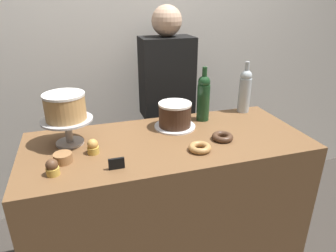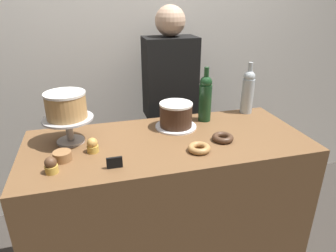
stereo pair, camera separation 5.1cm
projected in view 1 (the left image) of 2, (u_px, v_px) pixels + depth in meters
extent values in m
cube|color=silver|center=(132.00, 47.00, 2.24)|extent=(6.00, 0.05, 2.60)
cube|color=brown|center=(168.00, 212.00, 1.79)|extent=(1.48, 0.64, 0.95)
cylinder|color=#B2B2B7|center=(70.00, 142.00, 1.55)|extent=(0.14, 0.14, 0.01)
cylinder|color=#B2B2B7|center=(69.00, 131.00, 1.53)|extent=(0.04, 0.04, 0.11)
cylinder|color=#B2B2B7|center=(67.00, 120.00, 1.50)|extent=(0.25, 0.25, 0.01)
cylinder|color=tan|center=(65.00, 108.00, 1.48)|extent=(0.20, 0.20, 0.12)
cylinder|color=white|center=(63.00, 95.00, 1.45)|extent=(0.20, 0.20, 0.01)
cylinder|color=white|center=(175.00, 126.00, 1.75)|extent=(0.24, 0.24, 0.01)
cylinder|color=#3D2619|center=(175.00, 115.00, 1.72)|extent=(0.18, 0.18, 0.13)
cylinder|color=white|center=(175.00, 104.00, 1.69)|extent=(0.19, 0.19, 0.01)
cylinder|color=#193D1E|center=(203.00, 103.00, 1.81)|extent=(0.08, 0.08, 0.22)
sphere|color=#193D1E|center=(204.00, 82.00, 1.76)|extent=(0.07, 0.07, 0.07)
cylinder|color=#193D1E|center=(205.00, 73.00, 1.74)|extent=(0.03, 0.03, 0.08)
cylinder|color=#B2BCC1|center=(244.00, 95.00, 1.94)|extent=(0.08, 0.08, 0.22)
sphere|color=#B2BCC1|center=(246.00, 76.00, 1.89)|extent=(0.07, 0.07, 0.07)
cylinder|color=#B2BCC1|center=(247.00, 68.00, 1.87)|extent=(0.03, 0.03, 0.08)
cylinder|color=gold|center=(53.00, 171.00, 1.28)|extent=(0.06, 0.06, 0.03)
sphere|color=brown|center=(52.00, 165.00, 1.27)|extent=(0.05, 0.05, 0.05)
cylinder|color=gold|center=(93.00, 150.00, 1.46)|extent=(0.06, 0.06, 0.03)
sphere|color=#CC9347|center=(93.00, 144.00, 1.44)|extent=(0.05, 0.05, 0.05)
torus|color=#B27F47|center=(200.00, 148.00, 1.48)|extent=(0.11, 0.11, 0.03)
torus|color=#472D1E|center=(222.00, 137.00, 1.59)|extent=(0.11, 0.11, 0.03)
cylinder|color=olive|center=(63.00, 161.00, 1.38)|extent=(0.08, 0.08, 0.01)
cylinder|color=olive|center=(63.00, 159.00, 1.38)|extent=(0.08, 0.08, 0.01)
cylinder|color=olive|center=(63.00, 157.00, 1.37)|extent=(0.08, 0.08, 0.01)
cylinder|color=olive|center=(62.00, 155.00, 1.37)|extent=(0.08, 0.08, 0.01)
cube|color=black|center=(117.00, 164.00, 1.32)|extent=(0.07, 0.01, 0.05)
cube|color=black|center=(167.00, 164.00, 2.39)|extent=(0.28, 0.18, 0.85)
cube|color=black|center=(167.00, 77.00, 2.11)|extent=(0.36, 0.22, 0.55)
sphere|color=tan|center=(167.00, 21.00, 1.96)|extent=(0.20, 0.20, 0.20)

